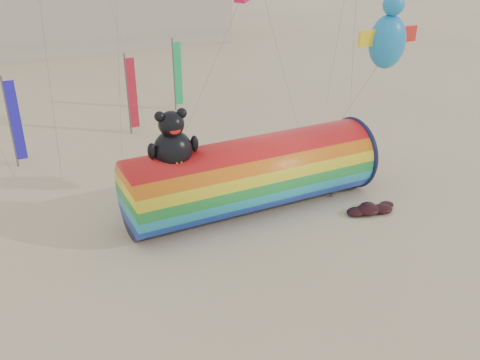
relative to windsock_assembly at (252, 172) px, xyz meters
name	(u,v)px	position (x,y,z in m)	size (l,w,h in m)	color
ground	(245,247)	(-1.85, -2.99, -1.85)	(160.00, 160.00, 0.00)	#CCB58C
windsock_assembly	(252,172)	(0.00, 0.00, 0.00)	(12.11, 3.69, 5.58)	red
kite_handler	(334,180)	(4.24, -0.78, -0.96)	(0.65, 0.43, 1.79)	#5C5E64
fabric_bundle	(371,209)	(4.85, -2.98, -1.68)	(2.62, 1.35, 0.41)	#36090E
festival_banners	(115,94)	(-3.10, 12.65, 0.79)	(12.10, 5.53, 5.20)	#59595E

